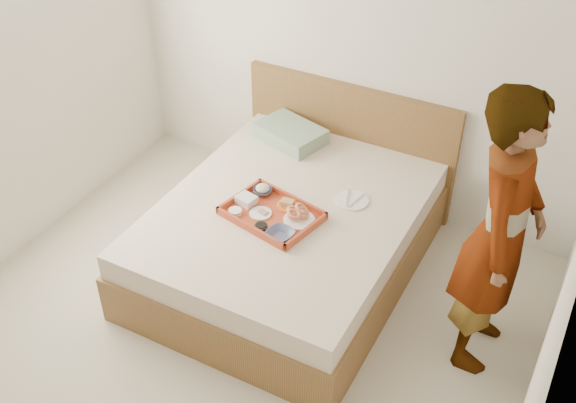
% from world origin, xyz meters
% --- Properties ---
extents(ground, '(3.50, 4.00, 0.01)m').
position_xyz_m(ground, '(0.00, 0.00, 0.00)').
color(ground, '#BDB6A0').
rests_on(ground, ground).
extents(wall_back, '(3.50, 0.01, 2.60)m').
position_xyz_m(wall_back, '(0.00, 2.00, 1.30)').
color(wall_back, silver).
rests_on(wall_back, ground).
extents(wall_right, '(0.01, 4.00, 2.60)m').
position_xyz_m(wall_right, '(1.75, 0.00, 1.30)').
color(wall_right, silver).
rests_on(wall_right, ground).
extents(bed, '(1.65, 2.00, 0.53)m').
position_xyz_m(bed, '(0.04, 1.00, 0.27)').
color(bed, brown).
rests_on(bed, ground).
extents(headboard, '(1.65, 0.06, 0.95)m').
position_xyz_m(headboard, '(0.04, 1.97, 0.47)').
color(headboard, brown).
rests_on(headboard, ground).
extents(pillow, '(0.55, 0.45, 0.12)m').
position_xyz_m(pillow, '(-0.33, 1.71, 0.59)').
color(pillow, gray).
rests_on(pillow, bed).
extents(tray, '(0.66, 0.53, 0.05)m').
position_xyz_m(tray, '(-0.00, 0.85, 0.56)').
color(tray, '#B94B27').
rests_on(tray, bed).
extents(prawn_plate, '(0.24, 0.24, 0.01)m').
position_xyz_m(prawn_plate, '(0.18, 0.88, 0.55)').
color(prawn_plate, white).
rests_on(prawn_plate, tray).
extents(navy_bowl_big, '(0.20, 0.20, 0.04)m').
position_xyz_m(navy_bowl_big, '(0.15, 0.68, 0.57)').
color(navy_bowl_big, '#151947').
rests_on(navy_bowl_big, tray).
extents(sauce_dish, '(0.10, 0.10, 0.03)m').
position_xyz_m(sauce_dish, '(0.01, 0.69, 0.56)').
color(sauce_dish, black).
rests_on(sauce_dish, tray).
extents(meat_plate, '(0.17, 0.17, 0.01)m').
position_xyz_m(meat_plate, '(-0.07, 0.82, 0.55)').
color(meat_plate, white).
rests_on(meat_plate, tray).
extents(bread_plate, '(0.17, 0.17, 0.01)m').
position_xyz_m(bread_plate, '(0.04, 0.98, 0.55)').
color(bread_plate, orange).
rests_on(bread_plate, tray).
extents(salad_bowl, '(0.15, 0.15, 0.04)m').
position_xyz_m(salad_bowl, '(-0.17, 1.02, 0.57)').
color(salad_bowl, '#151947').
rests_on(salad_bowl, tray).
extents(plastic_tub, '(0.14, 0.12, 0.05)m').
position_xyz_m(plastic_tub, '(-0.21, 0.88, 0.57)').
color(plastic_tub, silver).
rests_on(plastic_tub, tray).
extents(cheese_round, '(0.10, 0.10, 0.03)m').
position_xyz_m(cheese_round, '(-0.22, 0.75, 0.56)').
color(cheese_round, white).
rests_on(cheese_round, tray).
extents(dinner_plate, '(0.22, 0.22, 0.01)m').
position_xyz_m(dinner_plate, '(0.38, 1.24, 0.54)').
color(dinner_plate, white).
rests_on(dinner_plate, bed).
extents(person, '(0.45, 0.66, 1.77)m').
position_xyz_m(person, '(1.38, 0.91, 0.89)').
color(person, silver).
rests_on(person, ground).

